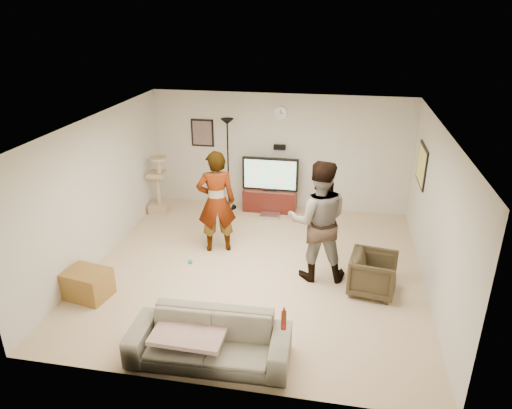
% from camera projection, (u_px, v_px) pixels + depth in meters
% --- Properties ---
extents(floor, '(5.50, 5.50, 0.02)m').
position_uv_depth(floor, '(257.00, 269.00, 8.00)').
color(floor, tan).
rests_on(floor, ground).
extents(ceiling, '(5.50, 5.50, 0.02)m').
position_uv_depth(ceiling, '(257.00, 124.00, 7.01)').
color(ceiling, white).
rests_on(ceiling, wall_back).
extents(wall_back, '(5.50, 0.04, 2.50)m').
position_uv_depth(wall_back, '(280.00, 152.00, 10.00)').
color(wall_back, beige).
rests_on(wall_back, floor).
extents(wall_front, '(5.50, 0.04, 2.50)m').
position_uv_depth(wall_front, '(210.00, 298.00, 5.02)').
color(wall_front, beige).
rests_on(wall_front, floor).
extents(wall_left, '(0.04, 5.50, 2.50)m').
position_uv_depth(wall_left, '(98.00, 190.00, 7.97)').
color(wall_left, beige).
rests_on(wall_left, floor).
extents(wall_right, '(0.04, 5.50, 2.50)m').
position_uv_depth(wall_right, '(436.00, 214.00, 7.05)').
color(wall_right, beige).
rests_on(wall_right, floor).
extents(wall_clock, '(0.26, 0.04, 0.26)m').
position_uv_depth(wall_clock, '(280.00, 113.00, 9.64)').
color(wall_clock, white).
rests_on(wall_clock, wall_back).
extents(wall_speaker, '(0.25, 0.10, 0.10)m').
position_uv_depth(wall_speaker, '(280.00, 147.00, 9.89)').
color(wall_speaker, black).
rests_on(wall_speaker, wall_back).
extents(picture_back, '(0.42, 0.03, 0.52)m').
position_uv_depth(picture_back, '(202.00, 133.00, 10.13)').
color(picture_back, brown).
rests_on(picture_back, wall_back).
extents(picture_right, '(0.03, 0.78, 0.62)m').
position_uv_depth(picture_right, '(422.00, 165.00, 8.40)').
color(picture_right, '#DAD562').
rests_on(picture_right, wall_right).
extents(tv_stand, '(1.14, 0.45, 0.48)m').
position_uv_depth(tv_stand, '(270.00, 200.00, 10.20)').
color(tv_stand, '#40130E').
rests_on(tv_stand, floor).
extents(console_box, '(0.40, 0.30, 0.07)m').
position_uv_depth(console_box, '(270.00, 216.00, 9.91)').
color(console_box, silver).
rests_on(console_box, floor).
extents(tv, '(1.20, 0.08, 0.71)m').
position_uv_depth(tv, '(270.00, 174.00, 9.97)').
color(tv, black).
rests_on(tv, tv_stand).
extents(tv_screen, '(1.11, 0.01, 0.63)m').
position_uv_depth(tv_screen, '(270.00, 175.00, 9.93)').
color(tv_screen, '#36E97D').
rests_on(tv_screen, tv).
extents(floor_lamp, '(0.32, 0.32, 2.00)m').
position_uv_depth(floor_lamp, '(228.00, 165.00, 10.01)').
color(floor_lamp, black).
rests_on(floor_lamp, floor).
extents(cat_tree, '(0.43, 0.43, 1.26)m').
position_uv_depth(cat_tree, '(158.00, 184.00, 9.96)').
color(cat_tree, tan).
rests_on(cat_tree, floor).
extents(person_left, '(0.79, 0.64, 1.88)m').
position_uv_depth(person_left, '(216.00, 202.00, 8.27)').
color(person_left, gray).
rests_on(person_left, floor).
extents(person_right, '(1.06, 0.87, 2.00)m').
position_uv_depth(person_right, '(318.00, 221.00, 7.39)').
color(person_right, '#38537B').
rests_on(person_right, floor).
extents(sofa, '(2.04, 0.85, 0.59)m').
position_uv_depth(sofa, '(209.00, 339.00, 5.84)').
color(sofa, slate).
rests_on(sofa, floor).
extents(throw_blanket, '(0.92, 0.72, 0.06)m').
position_uv_depth(throw_blanket, '(190.00, 330.00, 5.84)').
color(throw_blanket, tan).
rests_on(throw_blanket, sofa).
extents(beer_bottle, '(0.06, 0.06, 0.25)m').
position_uv_depth(beer_bottle, '(284.00, 320.00, 5.52)').
color(beer_bottle, '#5F210F').
rests_on(beer_bottle, sofa).
extents(armchair, '(0.80, 0.79, 0.64)m').
position_uv_depth(armchair, '(373.00, 274.00, 7.22)').
color(armchair, '#362E1D').
rests_on(armchair, floor).
extents(side_table, '(0.74, 0.61, 0.44)m').
position_uv_depth(side_table, '(87.00, 284.00, 7.15)').
color(side_table, brown).
rests_on(side_table, floor).
extents(toy_ball, '(0.08, 0.08, 0.08)m').
position_uv_depth(toy_ball, '(190.00, 261.00, 8.13)').
color(toy_ball, '#069AA8').
rests_on(toy_ball, floor).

